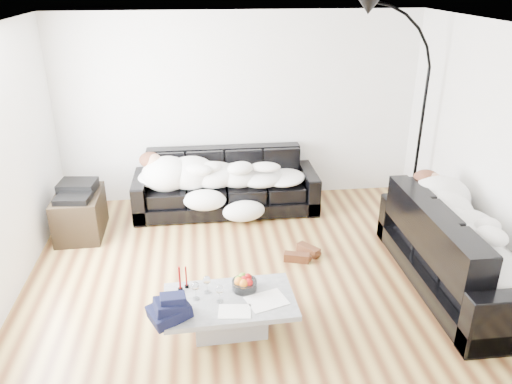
{
  "coord_description": "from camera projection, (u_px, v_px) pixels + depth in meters",
  "views": [
    {
      "loc": [
        -0.57,
        -4.51,
        3.06
      ],
      "look_at": [
        0.0,
        0.3,
        0.9
      ],
      "focal_mm": 35.0,
      "sensor_mm": 36.0,
      "label": 1
    }
  ],
  "objects": [
    {
      "name": "ground",
      "position": [
        259.0,
        279.0,
        5.4
      ],
      "size": [
        5.0,
        5.0,
        0.0
      ],
      "primitive_type": "plane",
      "color": "brown",
      "rests_on": "ground"
    },
    {
      "name": "wall_back",
      "position": [
        240.0,
        109.0,
        6.91
      ],
      "size": [
        5.0,
        0.02,
        2.6
      ],
      "primitive_type": "cube",
      "color": "silver",
      "rests_on": "ground"
    },
    {
      "name": "wall_right",
      "position": [
        500.0,
        157.0,
        5.14
      ],
      "size": [
        0.02,
        4.5,
        2.6
      ],
      "primitive_type": "cube",
      "color": "silver",
      "rests_on": "ground"
    },
    {
      "name": "ceiling",
      "position": [
        260.0,
        28.0,
        4.34
      ],
      "size": [
        5.0,
        5.0,
        0.0
      ],
      "primitive_type": "plane",
      "color": "white",
      "rests_on": "ground"
    },
    {
      "name": "sofa_back",
      "position": [
        226.0,
        183.0,
        6.81
      ],
      "size": [
        2.48,
        0.86,
        0.81
      ],
      "primitive_type": "cube",
      "color": "black",
      "rests_on": "ground"
    },
    {
      "name": "sofa_right",
      "position": [
        461.0,
        247.0,
        5.13
      ],
      "size": [
        0.95,
        2.22,
        0.9
      ],
      "primitive_type": "cube",
      "rotation": [
        0.0,
        0.0,
        1.57
      ],
      "color": "black",
      "rests_on": "ground"
    },
    {
      "name": "sleeper_back",
      "position": [
        226.0,
        169.0,
        6.67
      ],
      "size": [
        2.09,
        0.72,
        0.42
      ],
      "primitive_type": null,
      "color": "white",
      "rests_on": "sofa_back"
    },
    {
      "name": "sleeper_right",
      "position": [
        465.0,
        230.0,
        5.05
      ],
      "size": [
        0.8,
        1.9,
        0.46
      ],
      "primitive_type": null,
      "rotation": [
        0.0,
        0.0,
        1.57
      ],
      "color": "white",
      "rests_on": "sofa_right"
    },
    {
      "name": "teal_cushion",
      "position": [
        431.0,
        196.0,
        5.64
      ],
      "size": [
        0.42,
        0.38,
        0.2
      ],
      "primitive_type": "ellipsoid",
      "rotation": [
        0.0,
        0.0,
        0.24
      ],
      "color": "#0C5358",
      "rests_on": "sofa_right"
    },
    {
      "name": "coffee_table",
      "position": [
        230.0,
        315.0,
        4.57
      ],
      "size": [
        1.2,
        0.73,
        0.34
      ],
      "primitive_type": "cube",
      "rotation": [
        0.0,
        0.0,
        0.04
      ],
      "color": "#939699",
      "rests_on": "ground"
    },
    {
      "name": "fruit_bowl",
      "position": [
        244.0,
        283.0,
        4.61
      ],
      "size": [
        0.26,
        0.26,
        0.14
      ],
      "primitive_type": "cylinder",
      "rotation": [
        0.0,
        0.0,
        0.14
      ],
      "color": "white",
      "rests_on": "coffee_table"
    },
    {
      "name": "wine_glass_a",
      "position": [
        207.0,
        285.0,
        4.56
      ],
      "size": [
        0.09,
        0.09,
        0.17
      ],
      "primitive_type": "cylinder",
      "rotation": [
        0.0,
        0.0,
        -0.3
      ],
      "color": "white",
      "rests_on": "coffee_table"
    },
    {
      "name": "wine_glass_b",
      "position": [
        196.0,
        291.0,
        4.47
      ],
      "size": [
        0.08,
        0.08,
        0.18
      ],
      "primitive_type": "cylinder",
      "rotation": [
        0.0,
        0.0,
        0.1
      ],
      "color": "white",
      "rests_on": "coffee_table"
    },
    {
      "name": "wine_glass_c",
      "position": [
        220.0,
        294.0,
        4.43
      ],
      "size": [
        0.09,
        0.09,
        0.17
      ],
      "primitive_type": "cylinder",
      "rotation": [
        0.0,
        0.0,
        -0.31
      ],
      "color": "white",
      "rests_on": "coffee_table"
    },
    {
      "name": "candle_left",
      "position": [
        180.0,
        279.0,
        4.57
      ],
      "size": [
        0.06,
        0.06,
        0.25
      ],
      "primitive_type": "cylinder",
      "rotation": [
        0.0,
        0.0,
        -0.3
      ],
      "color": "maroon",
      "rests_on": "coffee_table"
    },
    {
      "name": "candle_right",
      "position": [
        186.0,
        277.0,
        4.62
      ],
      "size": [
        0.05,
        0.05,
        0.22
      ],
      "primitive_type": "cylinder",
      "rotation": [
        0.0,
        0.0,
        0.19
      ],
      "color": "maroon",
      "rests_on": "coffee_table"
    },
    {
      "name": "newspaper_a",
      "position": [
        267.0,
        300.0,
        4.47
      ],
      "size": [
        0.41,
        0.36,
        0.01
      ],
      "primitive_type": "cube",
      "rotation": [
        0.0,
        0.0,
        0.32
      ],
      "color": "silver",
      "rests_on": "coffee_table"
    },
    {
      "name": "newspaper_b",
      "position": [
        235.0,
        311.0,
        4.33
      ],
      "size": [
        0.3,
        0.23,
        0.01
      ],
      "primitive_type": "cube",
      "rotation": [
        0.0,
        0.0,
        -0.11
      ],
      "color": "silver",
      "rests_on": "coffee_table"
    },
    {
      "name": "navy_jacket",
      "position": [
        173.0,
        304.0,
        4.16
      ],
      "size": [
        0.41,
        0.37,
        0.17
      ],
      "primitive_type": null,
      "rotation": [
        0.0,
        0.0,
        0.26
      ],
      "color": "black",
      "rests_on": "coffee_table"
    },
    {
      "name": "shoes",
      "position": [
        302.0,
        253.0,
        5.78
      ],
      "size": [
        0.6,
        0.55,
        0.11
      ],
      "primitive_type": null,
      "rotation": [
        0.0,
        0.0,
        -0.5
      ],
      "color": "#472311",
      "rests_on": "ground"
    },
    {
      "name": "av_cabinet",
      "position": [
        80.0,
        214.0,
        6.23
      ],
      "size": [
        0.56,
        0.8,
        0.54
      ],
      "primitive_type": "cube",
      "rotation": [
        0.0,
        0.0,
        0.02
      ],
      "color": "black",
      "rests_on": "ground"
    },
    {
      "name": "stereo",
      "position": [
        76.0,
        189.0,
        6.09
      ],
      "size": [
        0.47,
        0.39,
        0.13
      ],
      "primitive_type": "cube",
      "rotation": [
        0.0,
        0.0,
        -0.11
      ],
      "color": "black",
      "rests_on": "av_cabinet"
    },
    {
      "name": "floor_lamp",
      "position": [
        421.0,
        127.0,
        6.39
      ],
      "size": [
        0.95,
        0.68,
        2.43
      ],
      "primitive_type": null,
      "rotation": [
        0.0,
        0.0,
        0.42
      ],
      "color": "black",
      "rests_on": "ground"
    }
  ]
}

